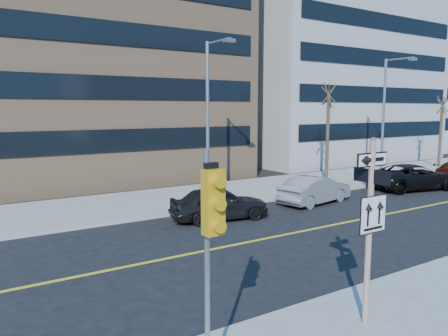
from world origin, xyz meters
TOP-DOWN VIEW (x-y plane):
  - ground at (0.00, 0.00)m, footprint 120.00×120.00m
  - far_sidewalk at (18.00, 12.00)m, footprint 66.00×6.00m
  - road_centerline at (12.00, 4.00)m, footprint 40.00×0.14m
  - sign_pole at (0.00, -2.51)m, footprint 0.92×0.92m
  - traffic_signal at (-4.00, -2.66)m, footprint 0.32×0.45m
  - parked_car_a at (2.40, 7.35)m, footprint 2.49×4.52m
  - parked_car_b at (8.26, 7.48)m, footprint 2.22×4.53m
  - parked_car_c at (16.03, 7.17)m, footprint 3.74×5.92m
  - streetlight_a at (4.00, 10.76)m, footprint 0.55×2.25m
  - streetlight_b at (18.00, 10.76)m, footprint 0.55×2.25m
  - street_tree_west at (13.00, 11.30)m, footprint 1.80×1.80m
  - street_tree_east at (26.00, 11.60)m, footprint 1.80×1.80m
  - building_brick at (2.00, 25.00)m, footprint 18.00×18.00m
  - building_grey_mid at (24.00, 24.00)m, footprint 20.00×16.00m
  - building_grey_far at (45.00, 27.00)m, footprint 18.00×18.00m

SIDE VIEW (x-z plane):
  - ground at x=0.00m, z-range 0.00..0.00m
  - road_centerline at x=12.00m, z-range 0.00..0.01m
  - far_sidewalk at x=18.00m, z-range 0.00..0.15m
  - parked_car_b at x=8.26m, z-range 0.00..1.43m
  - parked_car_a at x=2.40m, z-range 0.00..1.46m
  - parked_car_c at x=16.03m, z-range 0.00..1.52m
  - sign_pole at x=0.00m, z-range 0.41..4.47m
  - traffic_signal at x=-4.00m, z-range 1.03..5.03m
  - streetlight_a at x=4.00m, z-range 0.76..8.76m
  - streetlight_b at x=18.00m, z-range 0.76..8.76m
  - street_tree_east at x=26.00m, z-range 2.07..7.82m
  - street_tree_west at x=13.00m, z-range 2.35..8.70m
  - building_grey_mid at x=24.00m, z-range 0.00..15.00m
  - building_grey_far at x=45.00m, z-range 0.00..16.00m
  - building_brick at x=2.00m, z-range 0.00..18.00m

